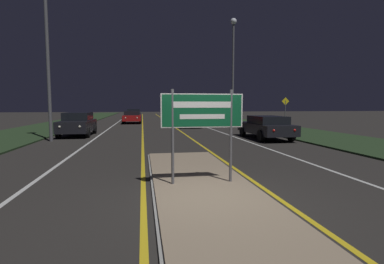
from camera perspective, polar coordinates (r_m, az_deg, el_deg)
The scene contains 20 objects.
ground_plane at distance 6.57m, azimuth 3.52°, elevation -12.42°, with size 160.00×160.00×0.00m, color #282623.
median_island at distance 7.41m, azimuth 1.93°, elevation -10.03°, with size 2.45×9.33×0.10m.
verge_left at distance 27.40m, azimuth -26.56°, elevation 0.57°, with size 5.00×100.00×0.08m.
verge_right at distance 28.36m, azimuth 13.24°, elevation 1.12°, with size 5.00×100.00×0.08m.
centre_line_yellow_left at distance 31.16m, azimuth -9.41°, elevation 1.48°, with size 0.12×70.00×0.01m.
centre_line_yellow_right at distance 31.29m, azimuth -4.21°, elevation 1.55°, with size 0.12×70.00×0.01m.
lane_line_white_left at distance 31.29m, azimuth -14.51°, elevation 1.40°, with size 0.12×70.00×0.01m.
lane_line_white_right at distance 31.67m, azimuth 0.81°, elevation 1.61°, with size 0.12×70.00×0.01m.
edge_line_white_left at distance 31.70m, azimuth -19.92°, elevation 1.30°, with size 0.10×70.00×0.01m.
edge_line_white_right at distance 32.33m, azimuth 6.05°, elevation 1.65°, with size 0.10×70.00×0.01m.
highway_sign at distance 7.15m, azimuth 1.98°, elevation 3.06°, with size 1.98×0.07×2.25m.
streetlight_left_near at distance 18.55m, azimuth -26.05°, elevation 19.03°, with size 0.62×0.62×9.44m.
streetlight_right_near at distance 26.62m, azimuth 7.84°, elevation 13.77°, with size 0.52×0.52×9.31m.
car_receding_0 at distance 18.07m, azimuth 13.90°, elevation 1.03°, with size 1.98×4.82×1.34m.
car_receding_1 at distance 26.93m, azimuth -0.67°, elevation 2.59°, with size 1.95×4.66×1.47m.
car_receding_2 at distance 34.33m, azimuth -2.52°, elevation 3.10°, with size 1.88×4.15×1.37m.
car_approaching_0 at distance 20.60m, azimuth -20.95°, elevation 1.48°, with size 1.91×4.29×1.49m.
car_approaching_1 at distance 33.17m, azimuth -11.34°, elevation 2.89°, with size 2.00×4.62×1.32m.
car_approaching_2 at distance 42.13m, azimuth -11.04°, elevation 3.41°, with size 2.03×4.83×1.41m.
warning_sign at distance 24.32m, azimuth 17.33°, elevation 3.99°, with size 0.60×0.06×2.48m.
Camera 1 is at (-1.41, -6.10, 1.99)m, focal length 28.00 mm.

